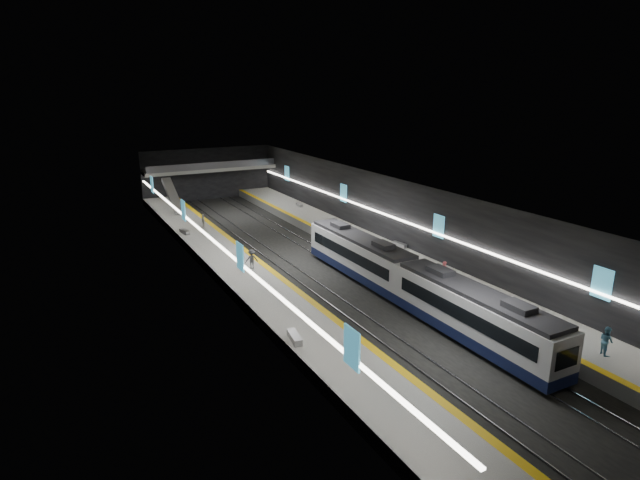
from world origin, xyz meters
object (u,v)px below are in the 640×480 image
bench_right_far (299,205)px  passenger_left_a (203,221)px  escalator (173,196)px  passenger_left_b (252,259)px  passenger_right_b (606,341)px  bench_right_near (399,245)px  passenger_right_a (444,272)px  train (409,280)px  bench_left_near (295,337)px  bench_left_far (185,232)px

bench_right_far → passenger_left_a: bearing=-155.9°
escalator → passenger_left_b: escalator is taller
passenger_right_b → escalator: bearing=38.7°
escalator → passenger_left_a: bearing=-84.8°
passenger_right_b → bench_right_near: bearing=18.2°
passenger_right_b → passenger_left_a: passenger_right_b is taller
passenger_right_a → passenger_left_b: passenger_right_a is taller
passenger_right_b → train: bearing=42.0°
bench_right_near → passenger_right_a: bearing=-115.0°
train → escalator: 40.66m
bench_left_near → passenger_right_b: 19.90m
bench_left_near → bench_left_far: size_ratio=1.07×
bench_right_far → bench_left_near: bearing=-109.7°
escalator → passenger_right_a: size_ratio=4.05×
bench_left_near → passenger_left_a: (2.83, 31.71, 0.56)m
bench_left_near → passenger_right_b: size_ratio=1.03×
passenger_left_a → passenger_left_b: size_ratio=0.87×
bench_right_near → passenger_left_b: (-16.19, 0.76, 0.70)m
bench_left_near → passenger_left_b: (2.64, 14.97, 0.68)m
escalator → bench_left_far: escalator is taller
train → passenger_right_a: 4.15m
bench_right_near → passenger_left_b: 16.22m
passenger_right_b → passenger_left_a: size_ratio=1.18×
escalator → bench_left_near: 42.76m
bench_right_far → bench_left_far: bearing=-153.1°
escalator → passenger_right_a: bearing=-70.1°
bench_right_far → passenger_right_a: (-1.91, -32.79, 0.78)m
bench_left_near → passenger_left_a: size_ratio=1.22×
bench_right_near → train: bearing=-132.2°
passenger_right_b → passenger_left_b: (-14.01, 25.84, -0.02)m
bench_right_near → bench_left_near: bearing=-152.6°
bench_left_far → passenger_left_b: 15.16m
bench_left_far → bench_left_near: bearing=-100.8°
bench_right_near → passenger_right_b: bearing=-104.6°
bench_left_far → escalator: bearing=71.7°
bench_left_far → passenger_left_a: size_ratio=1.14×
bench_right_near → passenger_left_a: 23.73m
passenger_right_a → passenger_right_b: 14.64m
train → bench_left_near: size_ratio=15.34×
bench_right_near → bench_right_far: 22.35m
train → escalator: (-10.00, 39.41, 0.70)m
passenger_left_b → bench_left_near: bearing=87.8°
train → bench_left_far: 29.10m
passenger_left_b → escalator: bearing=-80.5°
escalator → bench_left_far: bearing=-97.7°
passenger_left_a → passenger_right_b: bearing=22.2°
passenger_right_b → passenger_left_a: bearing=41.2°
escalator → passenger_left_a: escalator is taller
passenger_right_a → passenger_right_b: passenger_right_a is taller
bench_left_near → bench_right_near: bench_left_near is taller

